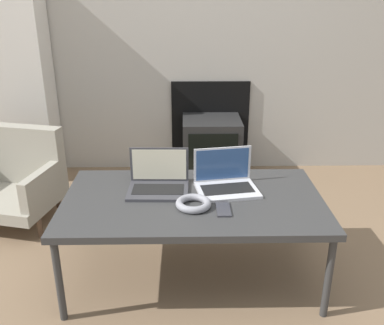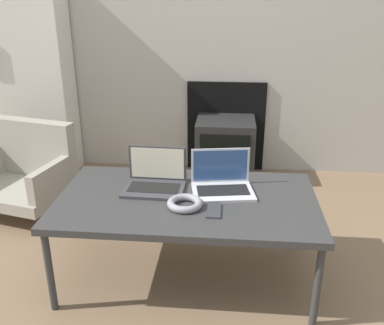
# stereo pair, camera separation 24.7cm
# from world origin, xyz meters

# --- Properties ---
(ground_plane) EXTENTS (14.00, 14.00, 0.00)m
(ground_plane) POSITION_xyz_m (0.00, 0.00, 0.00)
(ground_plane) COLOR #7A6047
(wall_back) EXTENTS (7.00, 0.08, 2.60)m
(wall_back) POSITION_xyz_m (0.00, 1.90, 1.29)
(wall_back) COLOR #ADA89E
(wall_back) RESTS_ON ground_plane
(table) EXTENTS (1.35, 0.75, 0.48)m
(table) POSITION_xyz_m (0.00, 0.29, 0.45)
(table) COLOR #333333
(table) RESTS_ON ground_plane
(laptop_left) EXTENTS (0.33, 0.25, 0.21)m
(laptop_left) POSITION_xyz_m (-0.18, 0.41, 0.52)
(laptop_left) COLOR #38383D
(laptop_left) RESTS_ON table
(laptop_right) EXTENTS (0.36, 0.29, 0.21)m
(laptop_right) POSITION_xyz_m (0.18, 0.41, 0.52)
(laptop_right) COLOR silver
(laptop_right) RESTS_ON table
(headphones) EXTENTS (0.18, 0.18, 0.04)m
(headphones) POSITION_xyz_m (-0.00, 0.20, 0.50)
(headphones) COLOR gray
(headphones) RESTS_ON table
(phone) EXTENTS (0.07, 0.15, 0.01)m
(phone) POSITION_xyz_m (0.15, 0.16, 0.48)
(phone) COLOR #333338
(phone) RESTS_ON table
(tv) EXTENTS (0.47, 0.42, 0.51)m
(tv) POSITION_xyz_m (0.18, 1.64, 0.26)
(tv) COLOR black
(tv) RESTS_ON ground_plane
(armchair) EXTENTS (0.75, 0.66, 0.63)m
(armchair) POSITION_xyz_m (-1.23, 0.99, 0.30)
(armchair) COLOR gray
(armchair) RESTS_ON ground_plane
(bookshelf) EXTENTS (0.69, 0.32, 1.63)m
(bookshelf) POSITION_xyz_m (-1.45, 1.70, 0.81)
(bookshelf) COLOR silver
(bookshelf) RESTS_ON ground_plane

